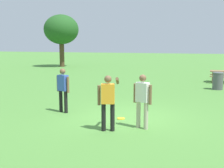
# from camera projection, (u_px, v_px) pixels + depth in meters

# --- Properties ---
(ground_plane) EXTENTS (120.00, 120.00, 0.00)m
(ground_plane) POSITION_uv_depth(u_px,v_px,m) (126.00, 118.00, 9.67)
(ground_plane) COLOR #4C8438
(person_thrower) EXTENTS (0.58, 0.33, 1.64)m
(person_thrower) POSITION_uv_depth(u_px,v_px,m) (63.00, 87.00, 10.30)
(person_thrower) COLOR black
(person_thrower) RESTS_ON ground
(person_catcher) EXTENTS (0.58, 0.33, 1.64)m
(person_catcher) POSITION_uv_depth(u_px,v_px,m) (142.00, 98.00, 8.36)
(person_catcher) COLOR #B7AD93
(person_catcher) RESTS_ON ground
(person_bystander) EXTENTS (0.60, 0.77, 1.64)m
(person_bystander) POSITION_uv_depth(u_px,v_px,m) (108.00, 99.00, 8.13)
(person_bystander) COLOR black
(person_bystander) RESTS_ON ground
(frisbee) EXTENTS (0.27, 0.27, 0.03)m
(frisbee) POSITION_uv_depth(u_px,v_px,m) (121.00, 119.00, 9.54)
(frisbee) COLOR yellow
(frisbee) RESTS_ON ground
(picnic_table_far) EXTENTS (1.76, 1.50, 0.77)m
(picnic_table_far) POSITION_uv_depth(u_px,v_px,m) (224.00, 74.00, 18.10)
(picnic_table_far) COLOR olive
(picnic_table_far) RESTS_ON ground
(trash_can_beside_table) EXTENTS (0.59, 0.59, 0.96)m
(trash_can_beside_table) POSITION_uv_depth(u_px,v_px,m) (218.00, 81.00, 15.44)
(trash_can_beside_table) COLOR #515156
(trash_can_beside_table) RESTS_ON ground
(tree_tall_left) EXTENTS (3.66, 3.66, 5.51)m
(tree_tall_left) POSITION_uv_depth(u_px,v_px,m) (61.00, 30.00, 29.70)
(tree_tall_left) COLOR #4C3823
(tree_tall_left) RESTS_ON ground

